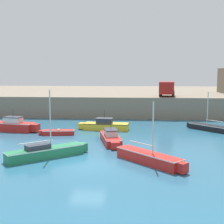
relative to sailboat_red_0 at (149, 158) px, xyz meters
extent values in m
plane|color=#28607F|center=(-4.49, -0.74, -0.45)|extent=(200.00, 200.00, 0.00)
cube|color=gray|center=(-4.49, 42.15, 1.11)|extent=(120.00, 40.00, 3.12)
cube|color=red|center=(-0.08, 0.09, -0.04)|extent=(4.86, 4.93, 0.81)
cube|color=red|center=(2.11, -2.16, -0.04)|extent=(0.84, 0.83, 0.69)
cube|color=white|center=(-0.08, 0.09, 0.32)|extent=(4.90, 4.98, 0.07)
cylinder|color=silver|center=(0.22, -0.22, 2.25)|extent=(0.10, 0.10, 3.79)
cylinder|color=silver|center=(-0.58, 0.60, 0.91)|extent=(1.86, 1.90, 0.08)
cube|color=red|center=(-3.47, 6.77, -0.09)|extent=(2.55, 5.16, 0.71)
cube|color=red|center=(-2.81, 4.05, -0.09)|extent=(0.91, 0.81, 0.61)
cube|color=white|center=(-3.47, 6.77, 0.23)|extent=(2.57, 5.21, 0.07)
cube|color=silver|center=(-3.41, 6.53, 0.54)|extent=(1.44, 1.94, 0.55)
cube|color=#2D333D|center=(-3.41, 6.53, 0.86)|extent=(1.55, 2.10, 0.08)
cylinder|color=black|center=(-3.41, 6.53, 1.35)|extent=(0.04, 0.04, 0.90)
cube|color=yellow|center=(-4.54, 13.41, -0.05)|extent=(5.25, 2.12, 0.80)
cube|color=yellow|center=(-7.47, 13.66, -0.05)|extent=(0.84, 0.99, 0.68)
cube|color=black|center=(-4.54, 13.41, 0.31)|extent=(5.30, 2.14, 0.07)
cube|color=#333842|center=(-4.79, 13.43, 0.61)|extent=(1.89, 1.42, 0.51)
cube|color=#2D333D|center=(-4.79, 13.43, 0.90)|extent=(2.05, 1.51, 0.08)
cylinder|color=black|center=(-4.79, 13.43, 1.39)|extent=(0.04, 0.04, 0.90)
cube|color=black|center=(7.42, 13.97, -0.12)|extent=(4.29, 4.49, 0.65)
cube|color=black|center=(5.54, 16.00, -0.12)|extent=(0.86, 0.85, 0.55)
cube|color=white|center=(7.42, 13.97, 0.17)|extent=(4.33, 4.53, 0.07)
cylinder|color=silver|center=(7.17, 14.24, 2.11)|extent=(0.10, 0.10, 3.82)
cylinder|color=silver|center=(7.85, 13.51, 0.76)|extent=(1.59, 1.70, 0.08)
cube|color=red|center=(-15.39, 11.86, 0.05)|extent=(5.58, 2.62, 0.99)
cube|color=red|center=(-12.38, 11.32, 0.05)|extent=(0.92, 1.05, 0.84)
cube|color=white|center=(-15.39, 11.86, 0.50)|extent=(5.63, 2.65, 0.07)
cube|color=silver|center=(-15.13, 11.82, 0.84)|extent=(2.07, 1.59, 0.59)
cube|color=#2D333D|center=(-15.13, 11.82, 1.17)|extent=(2.25, 1.70, 0.08)
cylinder|color=black|center=(-15.13, 11.82, 1.66)|extent=(0.04, 0.04, 0.90)
cube|color=red|center=(-9.38, 10.06, -0.19)|extent=(3.42, 1.50, 0.52)
cube|color=red|center=(-11.25, 9.78, -0.19)|extent=(0.54, 0.62, 0.44)
cube|color=white|center=(-9.38, 10.06, 0.03)|extent=(3.46, 1.51, 0.07)
cube|color=#997F5B|center=(-9.38, 10.06, 0.11)|extent=(0.33, 0.89, 0.08)
cube|color=#237A4C|center=(-8.07, 0.90, -0.05)|extent=(5.53, 4.99, 0.80)
cube|color=#237A4C|center=(-5.50, 3.10, -0.05)|extent=(0.89, 0.90, 0.68)
cube|color=white|center=(-8.07, 0.90, 0.31)|extent=(5.58, 5.04, 0.07)
cylinder|color=silver|center=(-7.72, 1.20, 2.62)|extent=(0.10, 0.10, 4.55)
cylinder|color=silver|center=(-8.66, 0.40, 0.90)|extent=(2.17, 1.87, 0.08)
cube|color=#333842|center=(-8.54, 0.50, 0.53)|extent=(1.99, 1.88, 0.36)
cube|color=#AD1E19|center=(3.39, 24.77, 3.97)|extent=(2.53, 3.47, 1.80)
cube|color=#AD1E19|center=(3.68, 26.80, 3.77)|extent=(2.16, 1.57, 1.40)
cube|color=#334756|center=(3.74, 27.25, 3.97)|extent=(1.80, 0.37, 0.70)
cylinder|color=black|center=(2.72, 26.84, 3.07)|extent=(0.39, 0.83, 0.80)
cylinder|color=black|center=(4.60, 26.57, 3.07)|extent=(0.39, 0.83, 0.80)
cylinder|color=black|center=(2.39, 24.51, 3.07)|extent=(0.39, 0.83, 0.80)
cylinder|color=black|center=(4.27, 24.24, 3.07)|extent=(0.39, 0.83, 0.80)
camera|label=1|loc=(-0.87, -22.42, 6.15)|focal=50.00mm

